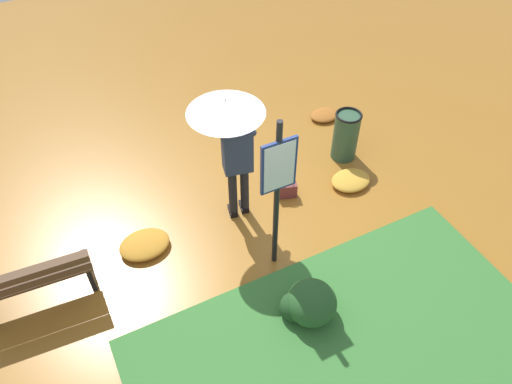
# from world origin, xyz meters

# --- Properties ---
(ground_plane) EXTENTS (18.00, 18.00, 0.00)m
(ground_plane) POSITION_xyz_m (0.00, 0.00, 0.00)
(ground_plane) COLOR #9E6623
(person_with_umbrella) EXTENTS (0.96, 0.96, 2.04)m
(person_with_umbrella) POSITION_xyz_m (0.17, -0.09, 1.55)
(person_with_umbrella) COLOR black
(person_with_umbrella) RESTS_ON ground_plane
(info_sign_post) EXTENTS (0.44, 0.07, 2.30)m
(info_sign_post) POSITION_xyz_m (0.04, 0.90, 1.44)
(info_sign_post) COLOR black
(info_sign_post) RESTS_ON ground_plane
(handbag) EXTENTS (0.33, 0.23, 0.37)m
(handbag) POSITION_xyz_m (-0.68, -0.09, 0.13)
(handbag) COLOR brown
(handbag) RESTS_ON ground_plane
(park_bench) EXTENTS (1.40, 0.45, 0.75)m
(park_bench) POSITION_xyz_m (2.93, 0.18, 0.40)
(park_bench) COLOR black
(park_bench) RESTS_ON ground_plane
(trash_bin) EXTENTS (0.42, 0.42, 0.83)m
(trash_bin) POSITION_xyz_m (-1.96, -0.48, 0.42)
(trash_bin) COLOR #2D5138
(trash_bin) RESTS_ON ground_plane
(shrub_cluster) EXTENTS (0.66, 0.60, 0.54)m
(shrub_cluster) POSITION_xyz_m (0.08, 1.81, 0.25)
(shrub_cluster) COLOR #285628
(shrub_cluster) RESTS_ON ground_plane
(leaf_pile_near_person) EXTENTS (0.69, 0.55, 0.15)m
(leaf_pile_near_person) POSITION_xyz_m (1.52, -0.07, 0.08)
(leaf_pile_near_person) COLOR #C68428
(leaf_pile_near_person) RESTS_ON ground_plane
(leaf_pile_by_bench) EXTENTS (0.51, 0.41, 0.11)m
(leaf_pile_by_bench) POSITION_xyz_m (-2.24, -1.49, 0.06)
(leaf_pile_by_bench) COLOR #A86023
(leaf_pile_by_bench) RESTS_ON ground_plane
(leaf_pile_far_path) EXTENTS (0.62, 0.50, 0.14)m
(leaf_pile_far_path) POSITION_xyz_m (-1.70, 0.13, 0.07)
(leaf_pile_far_path) COLOR gold
(leaf_pile_far_path) RESTS_ON ground_plane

